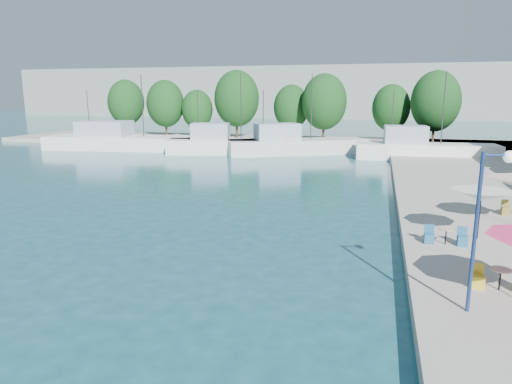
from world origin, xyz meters
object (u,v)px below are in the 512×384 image
(trawler_03, at_px, (294,145))
(street_lamp, at_px, (489,203))
(umbrella_white, at_px, (481,195))
(trawler_04, at_px, (422,150))
(trawler_02, at_px, (226,145))
(trawler_01, at_px, (125,142))

(trawler_03, distance_m, street_lamp, 43.66)
(umbrella_white, bearing_deg, street_lamp, -100.30)
(trawler_03, height_order, street_lamp, trawler_03)
(umbrella_white, bearing_deg, trawler_04, 89.88)
(trawler_04, bearing_deg, umbrella_white, -93.84)
(trawler_04, bearing_deg, trawler_02, 178.61)
(trawler_03, distance_m, umbrella_white, 36.65)
(trawler_01, xyz_separation_m, umbrella_white, (37.83, -32.17, 1.62))
(trawler_02, distance_m, street_lamp, 45.05)
(trawler_01, distance_m, umbrella_white, 49.69)
(trawler_03, relative_size, street_lamp, 3.49)
(umbrella_white, xyz_separation_m, street_lamp, (-1.45, -7.99, 1.40))
(trawler_01, bearing_deg, umbrella_white, -46.94)
(trawler_01, xyz_separation_m, trawler_02, (14.67, -0.80, 0.00))
(trawler_01, xyz_separation_m, trawler_04, (37.90, 0.14, 0.00))
(trawler_02, height_order, street_lamp, trawler_02)
(trawler_02, bearing_deg, trawler_03, 1.27)
(trawler_03, bearing_deg, umbrella_white, -93.01)
(trawler_03, relative_size, trawler_04, 1.12)
(trawler_01, height_order, umbrella_white, trawler_01)
(trawler_02, distance_m, trawler_03, 8.47)
(trawler_02, height_order, trawler_03, same)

